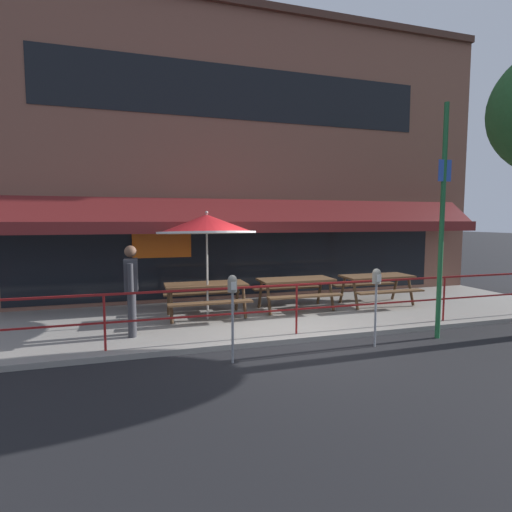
# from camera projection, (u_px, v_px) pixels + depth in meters

# --- Properties ---
(ground_plane) EXTENTS (120.00, 120.00, 0.00)m
(ground_plane) POSITION_uv_depth(u_px,v_px,m) (303.00, 343.00, 7.40)
(ground_plane) COLOR black
(patio_deck) EXTENTS (15.00, 4.00, 0.10)m
(patio_deck) POSITION_uv_depth(u_px,v_px,m) (268.00, 316.00, 9.30)
(patio_deck) COLOR gray
(patio_deck) RESTS_ON ground
(restaurant_building) EXTENTS (15.00, 1.60, 8.07)m
(restaurant_building) POSITION_uv_depth(u_px,v_px,m) (243.00, 158.00, 11.07)
(restaurant_building) COLOR brown
(restaurant_building) RESTS_ON ground
(patio_railing) EXTENTS (13.84, 0.04, 0.97)m
(patio_railing) POSITION_uv_depth(u_px,v_px,m) (297.00, 298.00, 7.62)
(patio_railing) COLOR maroon
(patio_railing) RESTS_ON patio_deck
(picnic_table_left) EXTENTS (1.80, 1.42, 0.76)m
(picnic_table_left) POSITION_uv_depth(u_px,v_px,m) (206.00, 290.00, 8.93)
(picnic_table_left) COLOR brown
(picnic_table_left) RESTS_ON patio_deck
(picnic_table_centre) EXTENTS (1.80, 1.42, 0.76)m
(picnic_table_centre) POSITION_uv_depth(u_px,v_px,m) (296.00, 285.00, 9.67)
(picnic_table_centre) COLOR brown
(picnic_table_centre) RESTS_ON patio_deck
(picnic_table_right) EXTENTS (1.80, 1.42, 0.76)m
(picnic_table_right) POSITION_uv_depth(u_px,v_px,m) (377.00, 281.00, 10.25)
(picnic_table_right) COLOR brown
(picnic_table_right) RESTS_ON patio_deck
(patio_umbrella_left) EXTENTS (2.14, 2.14, 2.38)m
(patio_umbrella_left) POSITION_uv_depth(u_px,v_px,m) (207.00, 225.00, 8.62)
(patio_umbrella_left) COLOR #B7B2A8
(patio_umbrella_left) RESTS_ON patio_deck
(pedestrian_walking) EXTENTS (0.25, 0.62, 1.71)m
(pedestrian_walking) POSITION_uv_depth(u_px,v_px,m) (131.00, 286.00, 7.47)
(pedestrian_walking) COLOR #333338
(pedestrian_walking) RESTS_ON patio_deck
(parking_meter_near) EXTENTS (0.15, 0.16, 1.42)m
(parking_meter_near) POSITION_uv_depth(u_px,v_px,m) (232.00, 292.00, 6.28)
(parking_meter_near) COLOR gray
(parking_meter_near) RESTS_ON ground
(parking_meter_far) EXTENTS (0.15, 0.16, 1.42)m
(parking_meter_far) POSITION_uv_depth(u_px,v_px,m) (376.00, 284.00, 7.11)
(parking_meter_far) COLOR gray
(parking_meter_far) RESTS_ON ground
(street_sign_pole) EXTENTS (0.28, 0.09, 4.45)m
(street_sign_pole) POSITION_uv_depth(u_px,v_px,m) (442.00, 220.00, 7.54)
(street_sign_pole) COLOR #1E6033
(street_sign_pole) RESTS_ON ground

